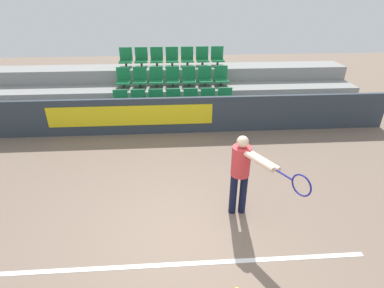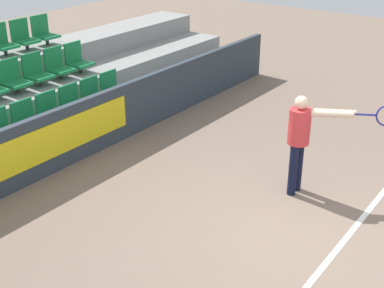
{
  "view_description": "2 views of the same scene",
  "coord_description": "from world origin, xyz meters",
  "px_view_note": "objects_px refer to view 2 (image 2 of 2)",
  "views": [
    {
      "loc": [
        -0.02,
        -3.62,
        3.65
      ],
      "look_at": [
        0.35,
        1.93,
        0.74
      ],
      "focal_mm": 28.0,
      "sensor_mm": 36.0,
      "label": 1
    },
    {
      "loc": [
        -5.57,
        -2.32,
        4.06
      ],
      "look_at": [
        0.28,
        1.94,
        0.74
      ],
      "focal_mm": 50.0,
      "sensor_mm": 36.0,
      "label": 2
    }
  ],
  "objects_px": {
    "stadium_chair_3": "(51,112)",
    "stadium_chair_20": "(44,32)",
    "stadium_chair_12": "(58,65)",
    "stadium_chair_4": "(73,103)",
    "stadium_chair_10": "(13,78)",
    "stadium_chair_11": "(36,71)",
    "stadium_chair_19": "(23,36)",
    "tennis_player": "(304,135)",
    "stadium_chair_18": "(2,41)",
    "stadium_chair_13": "(77,59)",
    "stadium_chair_2": "(27,121)",
    "stadium_chair_5": "(94,96)",
    "stadium_chair_6": "(113,89)",
    "stadium_chair_1": "(1,131)"
  },
  "relations": [
    {
      "from": "stadium_chair_13",
      "to": "stadium_chair_18",
      "type": "distance_m",
      "value": 1.46
    },
    {
      "from": "stadium_chair_2",
      "to": "stadium_chair_13",
      "type": "xyz_separation_m",
      "value": [
        2.06,
        0.95,
        0.43
      ]
    },
    {
      "from": "stadium_chair_1",
      "to": "stadium_chair_4",
      "type": "bearing_deg",
      "value": 0.0
    },
    {
      "from": "stadium_chair_5",
      "to": "stadium_chair_18",
      "type": "relative_size",
      "value": 1.0
    },
    {
      "from": "stadium_chair_2",
      "to": "stadium_chair_6",
      "type": "distance_m",
      "value": 2.06
    },
    {
      "from": "stadium_chair_4",
      "to": "stadium_chair_10",
      "type": "height_order",
      "value": "stadium_chair_10"
    },
    {
      "from": "stadium_chair_5",
      "to": "stadium_chair_11",
      "type": "bearing_deg",
      "value": 118.42
    },
    {
      "from": "stadium_chair_12",
      "to": "stadium_chair_19",
      "type": "xyz_separation_m",
      "value": [
        0.0,
        0.95,
        0.43
      ]
    },
    {
      "from": "stadium_chair_2",
      "to": "tennis_player",
      "type": "xyz_separation_m",
      "value": [
        1.64,
        -4.23,
        0.26
      ]
    },
    {
      "from": "stadium_chair_1",
      "to": "stadium_chair_2",
      "type": "relative_size",
      "value": 1.0
    },
    {
      "from": "stadium_chair_4",
      "to": "stadium_chair_12",
      "type": "distance_m",
      "value": 1.16
    },
    {
      "from": "stadium_chair_1",
      "to": "stadium_chair_18",
      "type": "xyz_separation_m",
      "value": [
        1.54,
        1.9,
        0.86
      ]
    },
    {
      "from": "stadium_chair_1",
      "to": "stadium_chair_11",
      "type": "height_order",
      "value": "stadium_chair_11"
    },
    {
      "from": "stadium_chair_3",
      "to": "stadium_chair_5",
      "type": "height_order",
      "value": "same"
    },
    {
      "from": "tennis_player",
      "to": "stadium_chair_6",
      "type": "bearing_deg",
      "value": 55.56
    },
    {
      "from": "stadium_chair_2",
      "to": "stadium_chair_11",
      "type": "height_order",
      "value": "stadium_chair_11"
    },
    {
      "from": "stadium_chair_12",
      "to": "stadium_chair_20",
      "type": "relative_size",
      "value": 1.0
    },
    {
      "from": "stadium_chair_6",
      "to": "stadium_chair_20",
      "type": "distance_m",
      "value": 2.09
    },
    {
      "from": "stadium_chair_2",
      "to": "stadium_chair_3",
      "type": "xyz_separation_m",
      "value": [
        0.51,
        0.0,
        0.0
      ]
    },
    {
      "from": "stadium_chair_4",
      "to": "stadium_chair_18",
      "type": "xyz_separation_m",
      "value": [
        0.0,
        1.9,
        0.86
      ]
    },
    {
      "from": "stadium_chair_4",
      "to": "stadium_chair_11",
      "type": "height_order",
      "value": "stadium_chair_11"
    },
    {
      "from": "stadium_chair_6",
      "to": "stadium_chair_10",
      "type": "distance_m",
      "value": 1.86
    },
    {
      "from": "stadium_chair_2",
      "to": "stadium_chair_6",
      "type": "xyz_separation_m",
      "value": [
        2.06,
        0.0,
        0.0
      ]
    },
    {
      "from": "stadium_chair_2",
      "to": "stadium_chair_12",
      "type": "height_order",
      "value": "stadium_chair_12"
    },
    {
      "from": "stadium_chair_5",
      "to": "stadium_chair_6",
      "type": "bearing_deg",
      "value": 0.0
    },
    {
      "from": "stadium_chair_4",
      "to": "stadium_chair_6",
      "type": "bearing_deg",
      "value": 0.0
    },
    {
      "from": "stadium_chair_20",
      "to": "stadium_chair_1",
      "type": "bearing_deg",
      "value": -143.52
    },
    {
      "from": "stadium_chair_2",
      "to": "stadium_chair_11",
      "type": "distance_m",
      "value": 1.46
    },
    {
      "from": "stadium_chair_19",
      "to": "tennis_player",
      "type": "bearing_deg",
      "value": -89.11
    },
    {
      "from": "stadium_chair_5",
      "to": "stadium_chair_4",
      "type": "bearing_deg",
      "value": 180.0
    },
    {
      "from": "stadium_chair_11",
      "to": "stadium_chair_3",
      "type": "bearing_deg",
      "value": -118.42
    },
    {
      "from": "stadium_chair_18",
      "to": "stadium_chair_20",
      "type": "relative_size",
      "value": 1.0
    },
    {
      "from": "stadium_chair_10",
      "to": "stadium_chair_2",
      "type": "bearing_deg",
      "value": -118.42
    },
    {
      "from": "stadium_chair_6",
      "to": "stadium_chair_12",
      "type": "bearing_deg",
      "value": 118.42
    },
    {
      "from": "stadium_chair_12",
      "to": "tennis_player",
      "type": "relative_size",
      "value": 0.39
    },
    {
      "from": "stadium_chair_11",
      "to": "stadium_chair_18",
      "type": "relative_size",
      "value": 1.0
    },
    {
      "from": "stadium_chair_2",
      "to": "stadium_chair_19",
      "type": "xyz_separation_m",
      "value": [
        1.54,
        1.9,
        0.86
      ]
    },
    {
      "from": "stadium_chair_3",
      "to": "stadium_chair_4",
      "type": "relative_size",
      "value": 1.0
    },
    {
      "from": "stadium_chair_11",
      "to": "stadium_chair_19",
      "type": "height_order",
      "value": "stadium_chair_19"
    },
    {
      "from": "stadium_chair_10",
      "to": "stadium_chair_19",
      "type": "height_order",
      "value": "stadium_chair_19"
    },
    {
      "from": "stadium_chair_3",
      "to": "stadium_chair_20",
      "type": "height_order",
      "value": "stadium_chair_20"
    },
    {
      "from": "stadium_chair_12",
      "to": "stadium_chair_4",
      "type": "bearing_deg",
      "value": -118.42
    },
    {
      "from": "stadium_chair_3",
      "to": "stadium_chair_20",
      "type": "bearing_deg",
      "value": 50.94
    },
    {
      "from": "stadium_chair_1",
      "to": "stadium_chair_3",
      "type": "distance_m",
      "value": 1.03
    },
    {
      "from": "stadium_chair_3",
      "to": "stadium_chair_19",
      "type": "height_order",
      "value": "stadium_chair_19"
    },
    {
      "from": "tennis_player",
      "to": "stadium_chair_1",
      "type": "bearing_deg",
      "value": 88.16
    },
    {
      "from": "stadium_chair_13",
      "to": "stadium_chair_11",
      "type": "bearing_deg",
      "value": 180.0
    },
    {
      "from": "stadium_chair_2",
      "to": "tennis_player",
      "type": "height_order",
      "value": "tennis_player"
    },
    {
      "from": "stadium_chair_10",
      "to": "stadium_chair_20",
      "type": "relative_size",
      "value": 1.0
    },
    {
      "from": "stadium_chair_1",
      "to": "stadium_chair_4",
      "type": "relative_size",
      "value": 1.0
    }
  ]
}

